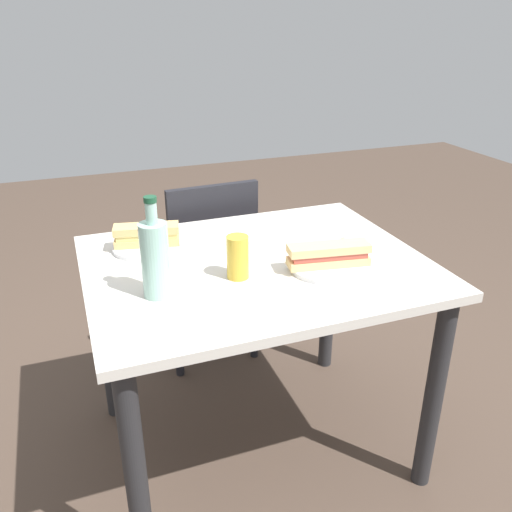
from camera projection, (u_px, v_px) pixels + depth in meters
ground_plane at (256, 443)px, 2.02m from camera, size 8.00×8.00×0.00m
dining_table at (256, 295)px, 1.75m from camera, size 1.06×0.84×0.75m
chair_far at (208, 260)px, 2.34m from camera, size 0.42×0.42×0.86m
plate_near at (148, 246)px, 1.80m from camera, size 0.23×0.23×0.01m
baguette_sandwich_near at (147, 235)px, 1.78m from camera, size 0.22×0.11×0.07m
knife_near at (145, 238)px, 1.84m from camera, size 0.18×0.01×0.01m
plate_far at (328, 267)px, 1.65m from camera, size 0.23×0.23×0.01m
baguette_sandwich_far at (329, 255)px, 1.63m from camera, size 0.26×0.11×0.07m
knife_far at (320, 257)px, 1.69m from camera, size 0.18×0.01×0.01m
water_bottle at (155, 258)px, 1.46m from camera, size 0.08×0.08×0.29m
beer_glass at (238, 257)px, 1.58m from camera, size 0.07×0.07×0.13m
olive_bowl at (357, 240)px, 1.83m from camera, size 0.10×0.10×0.03m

